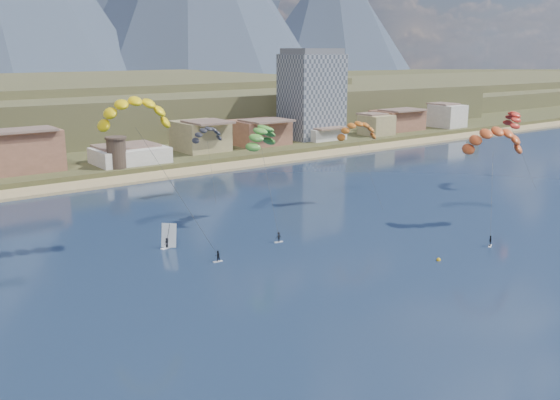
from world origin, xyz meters
The scene contains 13 objects.
ground centered at (0.00, 0.00, 0.00)m, with size 2400.00×2400.00×0.00m, color black.
beach centered at (0.00, 106.00, 0.25)m, with size 2200.00×12.00×0.90m.
foothills centered at (22.39, 232.47, 9.08)m, with size 940.00×210.00×18.00m.
apartment_tower centered at (85.00, 128.00, 17.82)m, with size 20.00×16.00×32.00m.
watchtower centered at (5.00, 114.00, 6.37)m, with size 5.82×5.82×8.60m.
kitesurfer_yellow centered at (-16.67, 49.01, 24.30)m, with size 14.99×16.01×28.56m.
kitesurfer_orange centered at (45.41, 24.43, 17.44)m, with size 19.14×15.05×22.68m.
kitesurfer_green centered at (10.59, 52.51, 17.61)m, with size 11.71×18.22×22.16m.
distant_kite_dark centered at (12.72, 77.39, 15.21)m, with size 8.28×5.92×17.98m.
distant_kite_orange centered at (35.56, 51.85, 17.06)m, with size 10.05×7.11×20.05m.
distant_kite_red centered at (78.51, 42.37, 17.50)m, with size 8.48×8.72×20.32m.
windsurfer centered at (-12.30, 48.16, 1.37)m, with size 2.50×2.75×4.30m.
buoy centered at (20.36, 15.88, 0.12)m, with size 0.72×0.72×0.72m.
Camera 1 is at (-56.46, -44.64, 33.55)m, focal length 39.10 mm.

